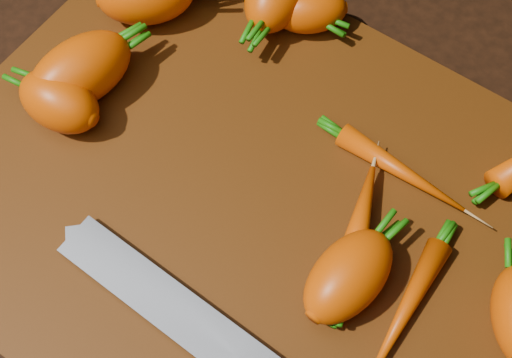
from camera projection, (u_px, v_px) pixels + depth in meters
The scene contains 11 objects.
ground at pixel (249, 208), 0.57m from camera, with size 2.00×2.00×0.01m, color black.
cutting_board at pixel (249, 202), 0.56m from camera, with size 0.50×0.40×0.01m, color #582A0A.
carrot_1 at pixel (59, 101), 0.57m from camera, with size 0.07×0.05×0.05m, color #E94D00.
carrot_3 at pixel (348, 276), 0.50m from camera, with size 0.08×0.05×0.05m, color #E94D00.
carrot_4 at pixel (310, 11), 0.62m from camera, with size 0.06×0.04×0.04m, color #E94D00.
carrot_5 at pixel (299, 7), 0.62m from camera, with size 0.05×0.03×0.03m, color #E94D00.
carrot_8 at pixel (401, 171), 0.56m from camera, with size 0.11×0.02×0.02m, color #E94D00.
carrot_9 at pixel (358, 230), 0.53m from camera, with size 0.11×0.03×0.03m, color #E94D00.
carrot_10 at pixel (407, 308), 0.51m from camera, with size 0.11×0.02×0.02m, color #E94D00.
carrot_11 at pixel (80, 71), 0.58m from camera, with size 0.09×0.05×0.05m, color #E94D00.
knife at pixel (192, 323), 0.51m from camera, with size 0.32×0.04×0.02m.
Camera 1 is at (0.14, -0.19, 0.52)m, focal length 50.00 mm.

